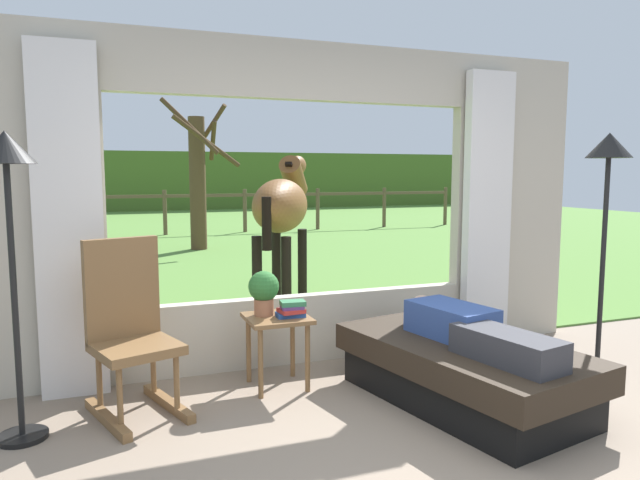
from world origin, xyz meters
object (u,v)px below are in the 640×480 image
horse (282,207)px  rocking_chair (130,328)px  reclining_person (468,329)px  side_table (277,329)px  pasture_tree (198,177)px  potted_plant (264,290)px  recliner_sofa (462,371)px  floor_lamp_left (8,193)px  book_stack (292,309)px  floor_lamp_right (607,182)px

horse → rocking_chair: bearing=-95.0°
reclining_person → side_table: reclining_person is taller
pasture_tree → potted_plant: bearing=-95.7°
potted_plant → horse: (0.86, 2.36, 0.45)m
recliner_sofa → floor_lamp_left: size_ratio=1.04×
recliner_sofa → book_stack: bearing=134.1°
floor_lamp_right → pasture_tree: (-1.60, 8.40, -0.02)m
recliner_sofa → pasture_tree: pasture_tree is taller
pasture_tree → horse: bearing=-89.0°
reclining_person → rocking_chair: bearing=149.8°
book_stack → floor_lamp_right: bearing=-16.0°
side_table → pasture_tree: (0.69, 7.71, 1.02)m
recliner_sofa → book_stack: 1.24m
floor_lamp_right → pasture_tree: 8.55m
book_stack → floor_lamp_left: floor_lamp_left is taller
rocking_chair → side_table: size_ratio=2.15×
rocking_chair → potted_plant: 0.95m
recliner_sofa → floor_lamp_right: floor_lamp_right is taller
book_stack → side_table: bearing=147.7°
side_table → potted_plant: 0.29m
reclining_person → potted_plant: (-1.15, 0.84, 0.18)m
horse → pasture_tree: pasture_tree is taller
floor_lamp_left → pasture_tree: bearing=73.9°
horse → book_stack: bearing=-75.1°
rocking_chair → horse: size_ratio=0.65×
reclining_person → floor_lamp_right: 1.55m
potted_plant → floor_lamp_left: 1.74m
rocking_chair → book_stack: size_ratio=5.30×
rocking_chair → floor_lamp_right: 3.48m
side_table → book_stack: (0.09, -0.06, 0.15)m
floor_lamp_left → floor_lamp_right: floor_lamp_right is taller
reclining_person → book_stack: 1.22m
recliner_sofa → horse: horse is taller
floor_lamp_right → side_table: bearing=163.2°
horse → pasture_tree: size_ratio=0.59×
rocking_chair → floor_lamp_left: bearing=-180.0°
recliner_sofa → floor_lamp_left: floor_lamp_left is taller
potted_plant → floor_lamp_right: size_ratio=0.18×
horse → pasture_tree: 5.30m
side_table → book_stack: book_stack is taller
potted_plant → book_stack: potted_plant is taller
reclining_person → pasture_tree: 8.54m
rocking_chair → floor_lamp_left: floor_lamp_left is taller
recliner_sofa → horse: size_ratio=1.07×
floor_lamp_left → horse: 3.63m
recliner_sofa → pasture_tree: 8.53m
rocking_chair → floor_lamp_left: (-0.62, -0.20, 0.88)m
recliner_sofa → reclining_person: (0.00, -0.05, 0.30)m
book_stack → floor_lamp_left: 1.93m
pasture_tree → floor_lamp_right: bearing=-79.2°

